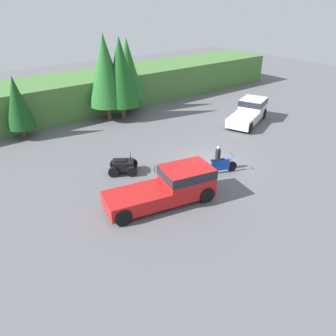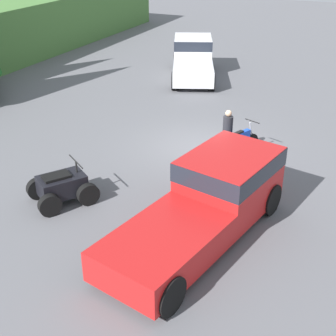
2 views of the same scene
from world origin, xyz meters
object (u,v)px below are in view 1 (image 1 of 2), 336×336
object	(u,v)px
pickup_truck_second	(250,111)
quad_atv	(123,166)
rider_person	(218,157)
dirt_bike	(220,166)
pickup_truck_red	(171,185)

from	to	relation	value
pickup_truck_second	quad_atv	world-z (taller)	pickup_truck_second
quad_atv	rider_person	distance (m)	6.06
dirt_bike	pickup_truck_red	bearing A→B (deg)	-150.53
pickup_truck_second	quad_atv	bearing A→B (deg)	163.69
pickup_truck_red	dirt_bike	size ratio (longest dim) A/B	2.83
dirt_bike	quad_atv	size ratio (longest dim) A/B	0.99
pickup_truck_second	dirt_bike	size ratio (longest dim) A/B	2.59
rider_person	quad_atv	bearing A→B (deg)	162.39
pickup_truck_red	rider_person	distance (m)	4.71
pickup_truck_red	dirt_bike	distance (m)	4.50
pickup_truck_red	pickup_truck_second	distance (m)	14.63
dirt_bike	rider_person	bearing A→B (deg)	90.35
dirt_bike	rider_person	size ratio (longest dim) A/B	1.32
pickup_truck_second	rider_person	world-z (taller)	pickup_truck_second
pickup_truck_second	rider_person	size ratio (longest dim) A/B	3.42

